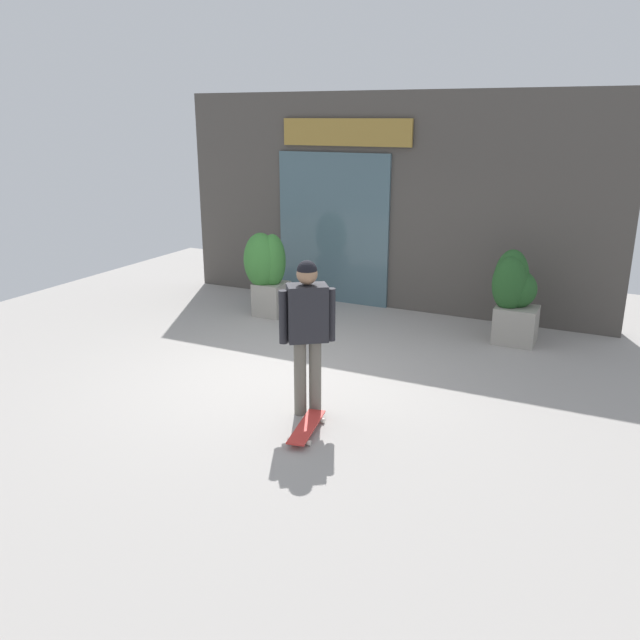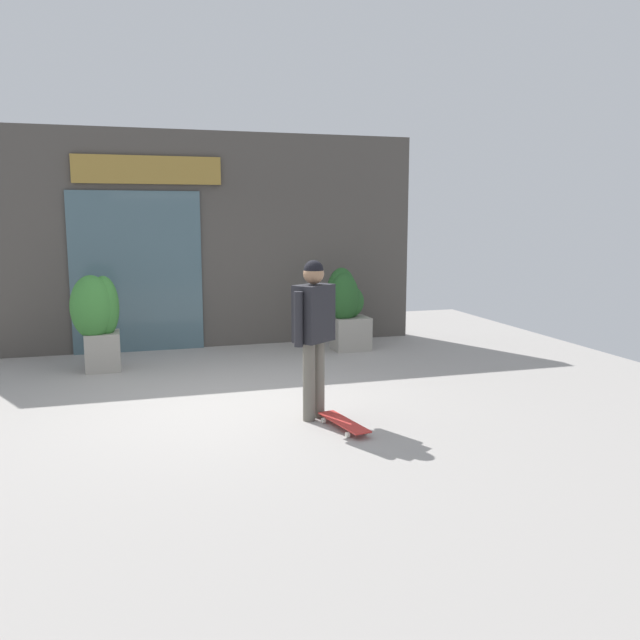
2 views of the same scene
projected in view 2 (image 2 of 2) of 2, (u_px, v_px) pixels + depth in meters
The scene contains 6 objects.
ground_plane at pixel (233, 402), 7.57m from camera, with size 12.00×12.00×0.00m, color #9E9993.
building_facade at pixel (193, 242), 10.50m from camera, with size 7.25×0.31×3.42m.
skateboarder at pixel (314, 323), 6.79m from camera, with size 0.49×0.45×1.67m.
skateboard at pixel (344, 423), 6.61m from camera, with size 0.33×0.80×0.08m.
planter_box_left at pixel (345, 306), 10.40m from camera, with size 0.65×0.55×1.30m.
planter_box_right at pixel (98, 317), 8.94m from camera, with size 0.64×0.59×1.33m.
Camera 2 is at (-1.16, -7.30, 2.12)m, focal length 37.05 mm.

